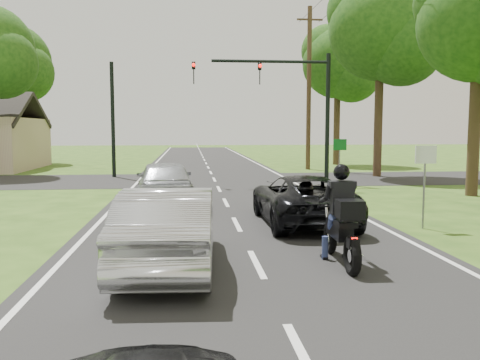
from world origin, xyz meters
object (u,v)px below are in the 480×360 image
(silver_sedan, at_px, (169,228))
(sign_white, at_px, (425,166))
(motorcycle_rider, at_px, (342,225))
(traffic_signal, at_px, (288,94))
(silver_suv, at_px, (165,183))
(utility_pole_far, at_px, (309,88))
(sign_green, at_px, (340,152))
(dark_suv, at_px, (302,199))

(silver_sedan, relative_size, sign_white, 2.12)
(motorcycle_rider, xyz_separation_m, traffic_signal, (1.75, 14.16, 3.38))
(motorcycle_rider, xyz_separation_m, sign_white, (3.11, 3.14, 0.84))
(motorcycle_rider, relative_size, silver_suv, 0.49)
(utility_pole_far, bearing_deg, sign_green, -96.73)
(silver_sedan, distance_m, utility_pole_far, 23.86)
(motorcycle_rider, bearing_deg, silver_suv, 116.92)
(silver_sedan, bearing_deg, sign_white, -150.83)
(silver_sedan, height_order, traffic_signal, traffic_signal)
(dark_suv, height_order, traffic_signal, traffic_signal)
(motorcycle_rider, relative_size, silver_sedan, 0.50)
(utility_pole_far, height_order, sign_green, utility_pole_far)
(silver_suv, relative_size, utility_pole_far, 0.45)
(dark_suv, bearing_deg, motorcycle_rider, 86.94)
(silver_sedan, xyz_separation_m, silver_suv, (-0.44, 7.63, 0.03))
(silver_sedan, bearing_deg, dark_suv, -126.33)
(silver_sedan, xyz_separation_m, utility_pole_far, (7.82, 22.13, 4.33))
(utility_pole_far, distance_m, sign_white, 19.39)
(silver_suv, height_order, sign_green, sign_green)
(sign_green, bearing_deg, dark_suv, -114.21)
(silver_suv, relative_size, sign_green, 2.13)
(dark_suv, xyz_separation_m, traffic_signal, (1.58, 10.00, 3.47))
(silver_suv, xyz_separation_m, sign_white, (6.75, -4.52, 0.82))
(silver_sedan, height_order, sign_white, sign_white)
(dark_suv, distance_m, sign_green, 7.71)
(silver_sedan, distance_m, sign_white, 7.09)
(traffic_signal, bearing_deg, motorcycle_rider, -97.03)
(silver_suv, relative_size, sign_white, 2.13)
(dark_suv, height_order, sign_white, sign_white)
(silver_suv, bearing_deg, dark_suv, 132.80)
(sign_white, bearing_deg, utility_pole_far, 85.49)
(silver_sedan, bearing_deg, silver_suv, -83.75)
(sign_white, bearing_deg, motorcycle_rider, -134.72)
(utility_pole_far, relative_size, sign_green, 4.71)
(silver_suv, height_order, sign_white, sign_white)
(silver_sedan, height_order, utility_pole_far, utility_pole_far)
(sign_green, bearing_deg, silver_sedan, -120.41)
(sign_white, bearing_deg, sign_green, 88.57)
(dark_suv, bearing_deg, silver_suv, -43.24)
(motorcycle_rider, height_order, dark_suv, motorcycle_rider)
(silver_suv, relative_size, traffic_signal, 0.71)
(motorcycle_rider, distance_m, dark_suv, 4.16)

